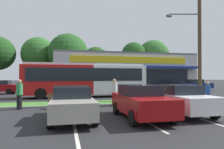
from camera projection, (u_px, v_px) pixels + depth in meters
The scene contains 20 objects.
grass_median at pixel (138, 102), 15.69m from camera, with size 56.00×2.20×0.12m, color #427A2D.
curb_lip at pixel (144, 104), 14.50m from camera, with size 56.00×0.24×0.12m, color gray.
parking_stripe_0 at pixel (76, 133), 7.15m from camera, with size 0.12×4.80×0.01m, color silver.
parking_stripe_1 at pixel (143, 120), 9.33m from camera, with size 0.12×4.80×0.01m, color silver.
storefront_building at pixel (122, 71), 37.81m from camera, with size 23.86×12.50×5.99m.
tree_left at pixel (39, 54), 44.85m from camera, with size 7.38×7.38×10.66m.
tree_mid_left at pixel (68, 54), 42.93m from camera, with size 8.33×8.33×11.04m.
tree_mid at pixel (96, 60), 48.22m from camera, with size 6.00×6.00×9.05m.
tree_mid_right at pixel (134, 55), 46.95m from camera, with size 5.61×5.61×9.91m.
tree_right at pixel (153, 56), 49.22m from camera, with size 7.59×7.59×10.82m.
utility_pole at pixel (198, 36), 17.26m from camera, with size 3.15×2.37×10.09m.
city_bus at pixel (86, 79), 19.88m from camera, with size 11.65×2.83×3.25m.
bus_stop_bench at pixel (61, 101), 12.60m from camera, with size 1.60×0.45×0.95m.
car_0 at pixel (181, 99), 10.61m from camera, with size 1.98×4.26×1.55m.
car_2 at pixel (141, 101), 9.63m from camera, with size 1.94×4.35×1.58m.
car_4 at pixel (195, 85), 29.89m from camera, with size 4.72×1.88×1.59m.
car_5 at pixel (72, 103), 9.34m from camera, with size 1.92×4.53×1.51m.
pedestrian_near_bench at pixel (208, 94), 13.59m from camera, with size 0.33×0.33×1.64m.
pedestrian_by_pole at pixel (19, 94), 12.29m from camera, with size 0.36×0.36×1.81m.
pedestrian_mid at pixel (114, 92), 13.71m from camera, with size 0.37×0.37×1.82m.
Camera 1 is at (-5.49, -0.86, 1.96)m, focal length 32.83 mm.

